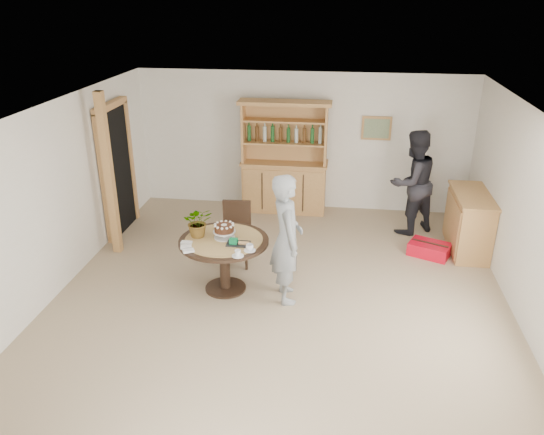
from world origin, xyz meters
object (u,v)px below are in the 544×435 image
(dining_table, at_px, (224,250))
(dining_chair, at_px, (236,229))
(teen_boy, at_px, (287,239))
(sideboard, at_px, (469,222))
(adult_person, at_px, (412,182))
(hutch, at_px, (284,175))
(red_suitcase, at_px, (429,249))

(dining_table, relative_size, dining_chair, 1.27)
(teen_boy, bearing_deg, sideboard, -71.76)
(sideboard, distance_m, dining_table, 3.90)
(dining_table, distance_m, adult_person, 3.52)
(dining_chair, bearing_deg, hutch, 74.44)
(dining_chair, bearing_deg, dining_table, -92.63)
(sideboard, xyz_separation_m, teen_boy, (-2.66, -1.80, 0.40))
(hutch, distance_m, teen_boy, 3.07)
(teen_boy, relative_size, adult_person, 0.99)
(hutch, xyz_separation_m, red_suitcase, (2.45, -1.52, -0.59))
(teen_boy, height_order, red_suitcase, teen_boy)
(teen_boy, bearing_deg, hutch, -8.71)
(dining_table, xyz_separation_m, red_suitcase, (2.92, 1.42, -0.50))
(hutch, relative_size, sideboard, 1.62)
(dining_table, bearing_deg, red_suitcase, 25.93)
(sideboard, bearing_deg, teen_boy, -145.93)
(teen_boy, distance_m, adult_person, 3.00)
(dining_chair, height_order, adult_person, adult_person)
(sideboard, relative_size, dining_table, 1.05)
(sideboard, bearing_deg, hutch, 157.79)
(sideboard, distance_m, adult_person, 1.10)
(hutch, xyz_separation_m, dining_table, (-0.47, -2.94, -0.08))
(hutch, relative_size, adult_person, 1.16)
(hutch, distance_m, adult_person, 2.30)
(sideboard, height_order, dining_table, sideboard)
(dining_chair, bearing_deg, sideboard, 11.00)
(teen_boy, xyz_separation_m, adult_person, (1.82, 2.39, 0.01))
(dining_table, relative_size, teen_boy, 0.69)
(hutch, bearing_deg, teen_boy, -82.88)
(hutch, bearing_deg, sideboard, -22.21)
(dining_table, relative_size, adult_person, 0.68)
(sideboard, height_order, adult_person, adult_person)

